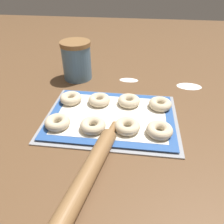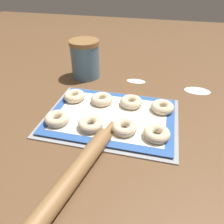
{
  "view_description": "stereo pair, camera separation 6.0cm",
  "coord_description": "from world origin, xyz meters",
  "px_view_note": "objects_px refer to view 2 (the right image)",
  "views": [
    {
      "loc": [
        0.07,
        -0.54,
        0.4
      ],
      "look_at": [
        0.0,
        -0.0,
        0.02
      ],
      "focal_mm": 35.0,
      "sensor_mm": 36.0,
      "label": 1
    },
    {
      "loc": [
        0.13,
        -0.52,
        0.4
      ],
      "look_at": [
        0.0,
        -0.0,
        0.02
      ],
      "focal_mm": 35.0,
      "sensor_mm": 36.0,
      "label": 2
    }
  ],
  "objects_px": {
    "flour_canister": "(85,59)",
    "bagel_front_far_right": "(157,133)",
    "baking_tray": "(112,117)",
    "bagel_back_far_right": "(162,107)",
    "bagel_back_far_left": "(74,96)",
    "bagel_front_mid_right": "(124,127)",
    "bagel_back_mid_left": "(102,99)",
    "bagel_front_far_left": "(57,118)",
    "bagel_back_mid_right": "(131,102)",
    "rolling_pin": "(74,175)",
    "bagel_front_mid_left": "(91,124)"
  },
  "relations": [
    {
      "from": "bagel_back_mid_left",
      "to": "bagel_back_mid_right",
      "type": "relative_size",
      "value": 1.0
    },
    {
      "from": "bagel_front_mid_left",
      "to": "bagel_back_mid_right",
      "type": "relative_size",
      "value": 1.0
    },
    {
      "from": "baking_tray",
      "to": "bagel_back_far_right",
      "type": "height_order",
      "value": "bagel_back_far_right"
    },
    {
      "from": "bagel_front_mid_right",
      "to": "rolling_pin",
      "type": "bearing_deg",
      "value": -112.51
    },
    {
      "from": "bagel_back_far_right",
      "to": "bagel_front_far_left",
      "type": "bearing_deg",
      "value": -155.67
    },
    {
      "from": "bagel_front_mid_right",
      "to": "bagel_back_far_right",
      "type": "distance_m",
      "value": 0.16
    },
    {
      "from": "baking_tray",
      "to": "bagel_back_mid_left",
      "type": "distance_m",
      "value": 0.08
    },
    {
      "from": "bagel_front_far_left",
      "to": "bagel_back_mid_right",
      "type": "bearing_deg",
      "value": 35.66
    },
    {
      "from": "bagel_front_mid_left",
      "to": "bagel_back_mid_left",
      "type": "distance_m",
      "value": 0.13
    },
    {
      "from": "bagel_front_far_left",
      "to": "bagel_back_mid_left",
      "type": "bearing_deg",
      "value": 53.93
    },
    {
      "from": "bagel_front_mid_right",
      "to": "flour_canister",
      "type": "distance_m",
      "value": 0.4
    },
    {
      "from": "flour_canister",
      "to": "rolling_pin",
      "type": "xyz_separation_m",
      "value": [
        0.15,
        -0.51,
        -0.05
      ]
    },
    {
      "from": "bagel_front_mid_right",
      "to": "bagel_back_far_right",
      "type": "height_order",
      "value": "same"
    },
    {
      "from": "bagel_back_mid_right",
      "to": "rolling_pin",
      "type": "height_order",
      "value": "rolling_pin"
    },
    {
      "from": "bagel_front_far_right",
      "to": "bagel_back_far_right",
      "type": "bearing_deg",
      "value": 86.27
    },
    {
      "from": "baking_tray",
      "to": "bagel_front_mid_left",
      "type": "distance_m",
      "value": 0.09
    },
    {
      "from": "baking_tray",
      "to": "bagel_front_far_left",
      "type": "xyz_separation_m",
      "value": [
        -0.15,
        -0.07,
        0.02
      ]
    },
    {
      "from": "bagel_front_far_right",
      "to": "bagel_back_mid_right",
      "type": "height_order",
      "value": "same"
    },
    {
      "from": "bagel_front_far_left",
      "to": "bagel_front_mid_left",
      "type": "height_order",
      "value": "same"
    },
    {
      "from": "bagel_front_mid_right",
      "to": "flour_canister",
      "type": "relative_size",
      "value": 0.48
    },
    {
      "from": "baking_tray",
      "to": "flour_canister",
      "type": "height_order",
      "value": "flour_canister"
    },
    {
      "from": "bagel_front_mid_left",
      "to": "bagel_front_far_right",
      "type": "distance_m",
      "value": 0.18
    },
    {
      "from": "bagel_back_far_left",
      "to": "flour_canister",
      "type": "distance_m",
      "value": 0.21
    },
    {
      "from": "baking_tray",
      "to": "bagel_front_mid_right",
      "type": "xyz_separation_m",
      "value": [
        0.05,
        -0.06,
        0.02
      ]
    },
    {
      "from": "bagel_front_mid_right",
      "to": "bagel_back_mid_left",
      "type": "height_order",
      "value": "same"
    },
    {
      "from": "bagel_front_mid_right",
      "to": "bagel_back_far_left",
      "type": "relative_size",
      "value": 1.0
    },
    {
      "from": "bagel_back_mid_left",
      "to": "rolling_pin",
      "type": "relative_size",
      "value": 0.19
    },
    {
      "from": "bagel_back_mid_right",
      "to": "flour_canister",
      "type": "distance_m",
      "value": 0.3
    },
    {
      "from": "flour_canister",
      "to": "bagel_front_far_right",
      "type": "bearing_deg",
      "value": -46.6
    },
    {
      "from": "bagel_front_mid_left",
      "to": "bagel_back_far_right",
      "type": "xyz_separation_m",
      "value": [
        0.19,
        0.13,
        0.0
      ]
    },
    {
      "from": "bagel_back_far_left",
      "to": "rolling_pin",
      "type": "xyz_separation_m",
      "value": [
        0.12,
        -0.31,
        -0.0
      ]
    },
    {
      "from": "bagel_back_far_left",
      "to": "rolling_pin",
      "type": "relative_size",
      "value": 0.19
    },
    {
      "from": "bagel_back_mid_right",
      "to": "bagel_back_far_right",
      "type": "distance_m",
      "value": 0.1
    },
    {
      "from": "bagel_front_mid_right",
      "to": "bagel_back_mid_left",
      "type": "xyz_separation_m",
      "value": [
        -0.1,
        0.13,
        0.0
      ]
    },
    {
      "from": "bagel_back_far_left",
      "to": "bagel_back_mid_right",
      "type": "height_order",
      "value": "same"
    },
    {
      "from": "bagel_front_mid_left",
      "to": "bagel_front_mid_right",
      "type": "xyz_separation_m",
      "value": [
        0.09,
        0.01,
        0.0
      ]
    },
    {
      "from": "bagel_front_mid_left",
      "to": "bagel_front_mid_right",
      "type": "bearing_deg",
      "value": 4.99
    },
    {
      "from": "bagel_back_mid_left",
      "to": "flour_canister",
      "type": "distance_m",
      "value": 0.24
    },
    {
      "from": "bagel_back_far_right",
      "to": "rolling_pin",
      "type": "xyz_separation_m",
      "value": [
        -0.17,
        -0.31,
        -0.0
      ]
    },
    {
      "from": "bagel_back_mid_left",
      "to": "bagel_front_far_right",
      "type": "bearing_deg",
      "value": -34.97
    },
    {
      "from": "rolling_pin",
      "to": "bagel_back_mid_left",
      "type": "bearing_deg",
      "value": 94.7
    },
    {
      "from": "bagel_front_far_left",
      "to": "bagel_front_far_right",
      "type": "distance_m",
      "value": 0.29
    },
    {
      "from": "baking_tray",
      "to": "bagel_front_mid_right",
      "type": "distance_m",
      "value": 0.08
    },
    {
      "from": "bagel_back_far_left",
      "to": "flour_canister",
      "type": "xyz_separation_m",
      "value": [
        -0.03,
        0.2,
        0.05
      ]
    },
    {
      "from": "bagel_back_mid_right",
      "to": "bagel_back_far_left",
      "type": "bearing_deg",
      "value": -177.56
    },
    {
      "from": "bagel_front_far_left",
      "to": "bagel_back_far_left",
      "type": "distance_m",
      "value": 0.13
    },
    {
      "from": "bagel_front_mid_left",
      "to": "bagel_back_mid_left",
      "type": "bearing_deg",
      "value": 92.5
    },
    {
      "from": "bagel_front_far_right",
      "to": "flour_canister",
      "type": "bearing_deg",
      "value": 133.4
    },
    {
      "from": "bagel_back_far_left",
      "to": "bagel_back_far_right",
      "type": "xyz_separation_m",
      "value": [
        0.29,
        0.0,
        0.0
      ]
    },
    {
      "from": "bagel_back_mid_right",
      "to": "rolling_pin",
      "type": "relative_size",
      "value": 0.19
    }
  ]
}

